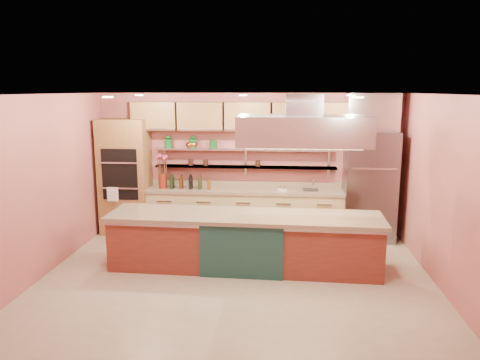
# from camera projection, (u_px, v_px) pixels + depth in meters

# --- Properties ---
(floor) EXTENTS (6.00, 5.00, 0.02)m
(floor) POSITION_uv_depth(u_px,v_px,m) (236.00, 278.00, 7.25)
(floor) COLOR tan
(floor) RESTS_ON ground
(ceiling) EXTENTS (6.00, 5.00, 0.02)m
(ceiling) POSITION_uv_depth(u_px,v_px,m) (236.00, 94.00, 6.71)
(ceiling) COLOR black
(ceiling) RESTS_ON wall_back
(wall_back) EXTENTS (6.00, 0.04, 2.80)m
(wall_back) POSITION_uv_depth(u_px,v_px,m) (248.00, 163.00, 9.42)
(wall_back) COLOR #A9554F
(wall_back) RESTS_ON floor
(wall_front) EXTENTS (6.00, 0.04, 2.80)m
(wall_front) POSITION_uv_depth(u_px,v_px,m) (211.00, 243.00, 4.54)
(wall_front) COLOR #A9554F
(wall_front) RESTS_ON floor
(wall_left) EXTENTS (0.04, 5.00, 2.80)m
(wall_left) POSITION_uv_depth(u_px,v_px,m) (44.00, 186.00, 7.24)
(wall_left) COLOR #A9554F
(wall_left) RESTS_ON floor
(wall_right) EXTENTS (0.04, 5.00, 2.80)m
(wall_right) POSITION_uv_depth(u_px,v_px,m) (444.00, 193.00, 6.72)
(wall_right) COLOR #A9554F
(wall_right) RESTS_ON floor
(oven_stack) EXTENTS (0.95, 0.64, 2.30)m
(oven_stack) POSITION_uv_depth(u_px,v_px,m) (125.00, 176.00, 9.37)
(oven_stack) COLOR olive
(oven_stack) RESTS_ON floor
(refrigerator) EXTENTS (0.95, 0.72, 2.10)m
(refrigerator) POSITION_uv_depth(u_px,v_px,m) (369.00, 186.00, 8.93)
(refrigerator) COLOR slate
(refrigerator) RESTS_ON floor
(back_counter) EXTENTS (3.84, 0.64, 0.93)m
(back_counter) POSITION_uv_depth(u_px,v_px,m) (245.00, 212.00, 9.31)
(back_counter) COLOR tan
(back_counter) RESTS_ON floor
(wall_shelf_lower) EXTENTS (3.60, 0.26, 0.03)m
(wall_shelf_lower) POSITION_uv_depth(u_px,v_px,m) (245.00, 167.00, 9.31)
(wall_shelf_lower) COLOR silver
(wall_shelf_lower) RESTS_ON wall_back
(wall_shelf_upper) EXTENTS (3.60, 0.26, 0.03)m
(wall_shelf_upper) POSITION_uv_depth(u_px,v_px,m) (245.00, 149.00, 9.24)
(wall_shelf_upper) COLOR silver
(wall_shelf_upper) RESTS_ON wall_back
(upper_cabinets) EXTENTS (4.60, 0.36, 0.55)m
(upper_cabinets) POSITION_uv_depth(u_px,v_px,m) (248.00, 117.00, 9.07)
(upper_cabinets) COLOR olive
(upper_cabinets) RESTS_ON wall_back
(range_hood) EXTENTS (2.00, 1.00, 0.45)m
(range_hood) POSITION_uv_depth(u_px,v_px,m) (303.00, 130.00, 7.16)
(range_hood) COLOR silver
(range_hood) RESTS_ON ceiling
(ceiling_downlights) EXTENTS (4.00, 2.80, 0.02)m
(ceiling_downlights) POSITION_uv_depth(u_px,v_px,m) (237.00, 96.00, 6.91)
(ceiling_downlights) COLOR #FFE5A5
(ceiling_downlights) RESTS_ON ceiling
(island) EXTENTS (4.32, 1.06, 0.90)m
(island) POSITION_uv_depth(u_px,v_px,m) (244.00, 241.00, 7.58)
(island) COLOR maroon
(island) RESTS_ON floor
(flower_vase) EXTENTS (0.18, 0.18, 0.29)m
(flower_vase) POSITION_uv_depth(u_px,v_px,m) (163.00, 181.00, 9.29)
(flower_vase) COLOR maroon
(flower_vase) RESTS_ON back_counter
(oil_bottle_cluster) EXTENTS (0.91, 0.50, 0.28)m
(oil_bottle_cluster) POSITION_uv_depth(u_px,v_px,m) (191.00, 182.00, 9.24)
(oil_bottle_cluster) COLOR black
(oil_bottle_cluster) RESTS_ON back_counter
(kitchen_scale) EXTENTS (0.19, 0.16, 0.09)m
(kitchen_scale) POSITION_uv_depth(u_px,v_px,m) (283.00, 188.00, 9.10)
(kitchen_scale) COLOR silver
(kitchen_scale) RESTS_ON back_counter
(bar_faucet) EXTENTS (0.04, 0.04, 0.23)m
(bar_faucet) POSITION_uv_depth(u_px,v_px,m) (313.00, 184.00, 9.13)
(bar_faucet) COLOR white
(bar_faucet) RESTS_ON back_counter
(copper_kettle) EXTENTS (0.16, 0.16, 0.13)m
(copper_kettle) POSITION_uv_depth(u_px,v_px,m) (190.00, 145.00, 9.33)
(copper_kettle) COLOR #B25D29
(copper_kettle) RESTS_ON wall_shelf_upper
(green_canister) EXTENTS (0.17, 0.17, 0.17)m
(green_canister) POSITION_uv_depth(u_px,v_px,m) (213.00, 144.00, 9.28)
(green_canister) COLOR #104C1A
(green_canister) RESTS_ON wall_shelf_upper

